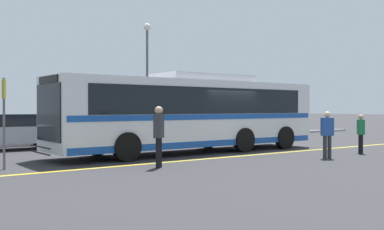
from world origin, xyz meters
TOP-DOWN VIEW (x-y plane):
  - ground_plane at (0.00, 0.00)m, footprint 220.00×220.00m
  - lane_strip_0 at (-1.11, -1.81)m, footprint 31.77×0.20m
  - curb_strip at (-1.11, 7.38)m, footprint 39.77×0.36m
  - transit_bus at (-1.10, 0.39)m, footprint 12.13×2.84m
  - parked_car_1 at (-6.79, 5.89)m, footprint 4.67×1.96m
  - parked_car_2 at (-0.39, 5.50)m, footprint 4.61×1.98m
  - pedestrian_0 at (1.55, -4.22)m, footprint 0.47×0.40m
  - pedestrian_1 at (-4.68, -2.83)m, footprint 0.46×0.44m
  - pedestrian_2 at (4.14, -3.85)m, footprint 0.45×0.46m
  - bus_stop_sign at (-8.58, -0.53)m, footprint 0.07×0.40m
  - street_lamp at (1.29, 8.16)m, footprint 0.42×0.42m

SIDE VIEW (x-z plane):
  - ground_plane at x=0.00m, z-range 0.00..0.00m
  - lane_strip_0 at x=-1.11m, z-range 0.00..0.01m
  - curb_strip at x=-1.11m, z-range 0.00..0.15m
  - parked_car_2 at x=-0.39m, z-range 0.01..1.52m
  - parked_car_1 at x=-6.79m, z-range 0.00..1.55m
  - pedestrian_2 at x=4.14m, z-range 0.10..1.65m
  - pedestrian_0 at x=1.55m, z-range 0.12..1.80m
  - pedestrian_1 at x=-4.68m, z-range 0.14..2.01m
  - transit_bus at x=-1.10m, z-range 0.06..3.25m
  - bus_stop_sign at x=-8.58m, z-range 0.34..3.04m
  - street_lamp at x=1.29m, z-range 1.06..7.78m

